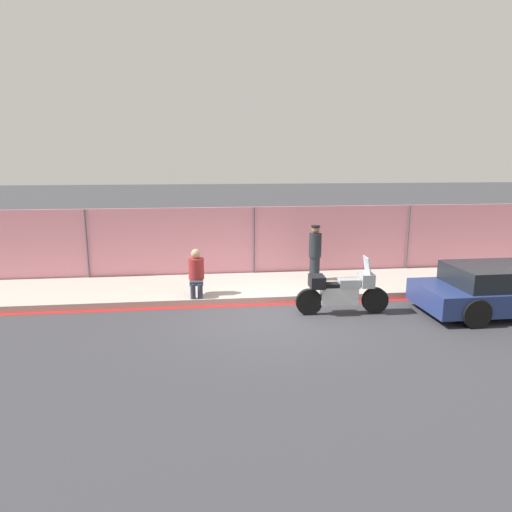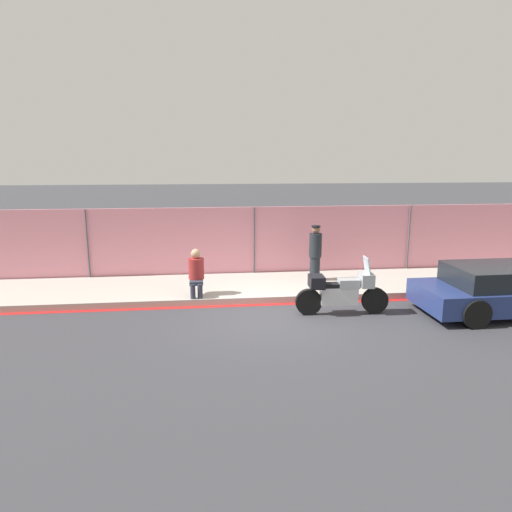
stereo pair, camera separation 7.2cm
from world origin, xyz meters
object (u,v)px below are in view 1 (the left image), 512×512
(officer_standing, at_px, (315,252))
(person_seated_on_curb, at_px, (196,270))
(parked_car_left_down_street, at_px, (504,290))
(motorcycle, at_px, (342,291))

(officer_standing, relative_size, person_seated_on_curb, 1.33)
(officer_standing, distance_m, parked_car_left_down_street, 5.19)
(person_seated_on_curb, bearing_deg, parked_car_left_down_street, -13.63)
(motorcycle, bearing_deg, parked_car_left_down_street, -3.11)
(person_seated_on_curb, relative_size, parked_car_left_down_street, 0.29)
(motorcycle, distance_m, parked_car_left_down_street, 4.14)
(officer_standing, bearing_deg, parked_car_left_down_street, -36.49)
(officer_standing, bearing_deg, person_seated_on_curb, -161.71)
(parked_car_left_down_street, bearing_deg, motorcycle, 173.90)
(motorcycle, xyz_separation_m, officer_standing, (-0.03, 2.68, 0.46))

